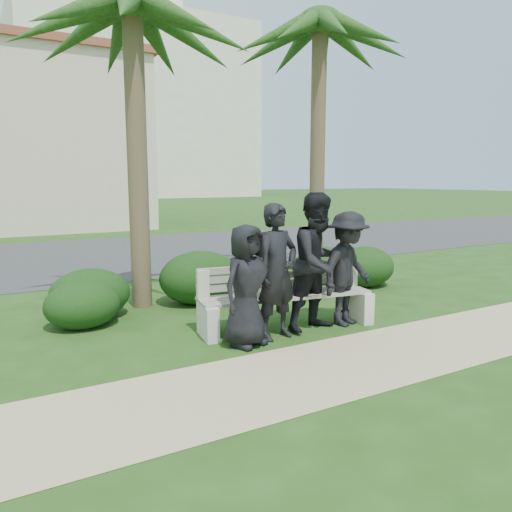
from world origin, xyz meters
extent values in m
plane|color=#203E11|center=(0.00, 0.00, 0.00)|extent=(160.00, 160.00, 0.00)
cube|color=tan|center=(0.00, -1.80, 0.00)|extent=(30.00, 1.60, 0.01)
cube|color=#2D2D30|center=(0.00, 8.00, 0.00)|extent=(160.00, 8.00, 0.01)
cube|color=beige|center=(-1.00, 18.00, 3.50)|extent=(8.00, 8.00, 7.00)
cube|color=brown|center=(-1.00, 18.00, 7.15)|extent=(8.40, 8.40, 0.30)
cube|color=beige|center=(14.00, 55.00, 10.00)|extent=(26.00, 18.00, 20.00)
cube|color=gray|center=(-0.09, -0.34, 0.47)|extent=(2.55, 0.97, 0.04)
cube|color=gray|center=(-0.09, -0.09, 0.73)|extent=(2.46, 0.45, 0.29)
cube|color=beige|center=(-1.26, -0.34, 0.23)|extent=(0.26, 0.59, 0.46)
cube|color=beige|center=(1.07, -0.34, 0.23)|extent=(0.26, 0.59, 0.46)
imported|color=black|center=(-0.94, -0.67, 0.77)|extent=(0.87, 0.70, 1.55)
imported|color=black|center=(-0.44, -0.60, 0.90)|extent=(0.72, 0.54, 1.79)
imported|color=black|center=(0.26, -0.56, 0.96)|extent=(1.04, 0.87, 1.92)
imported|color=black|center=(0.76, -0.59, 0.82)|extent=(1.20, 0.91, 1.64)
ellipsoid|color=#13340E|center=(-2.58, 1.19, 0.34)|extent=(1.05, 0.87, 0.69)
ellipsoid|color=#13340E|center=(-2.38, 1.64, 0.39)|extent=(1.20, 0.99, 0.78)
ellipsoid|color=#13340E|center=(-0.54, 1.69, 0.46)|extent=(1.41, 1.16, 0.92)
ellipsoid|color=#13340E|center=(2.01, 1.59, 0.42)|extent=(1.27, 1.05, 0.83)
ellipsoid|color=#13340E|center=(2.80, 1.28, 0.41)|extent=(1.24, 1.03, 0.81)
cylinder|color=brown|center=(-1.48, 1.94, 2.38)|extent=(0.32, 0.32, 4.77)
cylinder|color=brown|center=(2.69, 2.73, 2.65)|extent=(0.32, 0.32, 5.31)
camera|label=1|loc=(-3.90, -6.01, 2.10)|focal=35.00mm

